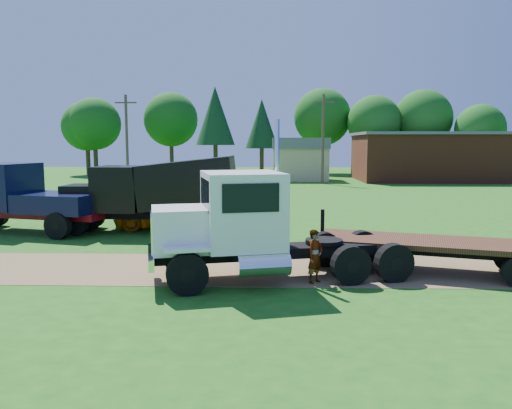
{
  "coord_description": "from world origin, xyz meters",
  "views": [
    {
      "loc": [
        0.7,
        -15.99,
        4.11
      ],
      "look_at": [
        0.11,
        4.4,
        1.6
      ],
      "focal_mm": 35.0,
      "sensor_mm": 36.0,
      "label": 1
    }
  ],
  "objects_px": {
    "black_dump_truck": "(156,191)",
    "orange_pickup": "(168,212)",
    "navy_truck": "(20,197)",
    "white_semi_tractor": "(245,226)",
    "spectator_a": "(315,256)",
    "flatbed_trailer": "(434,248)"
  },
  "relations": [
    {
      "from": "navy_truck",
      "to": "flatbed_trailer",
      "type": "distance_m",
      "value": 18.22
    },
    {
      "from": "orange_pickup",
      "to": "flatbed_trailer",
      "type": "xyz_separation_m",
      "value": [
        10.28,
        -8.58,
        0.07
      ]
    },
    {
      "from": "black_dump_truck",
      "to": "spectator_a",
      "type": "bearing_deg",
      "value": -50.57
    },
    {
      "from": "navy_truck",
      "to": "orange_pickup",
      "type": "height_order",
      "value": "navy_truck"
    },
    {
      "from": "orange_pickup",
      "to": "spectator_a",
      "type": "distance_m",
      "value": 11.78
    },
    {
      "from": "black_dump_truck",
      "to": "flatbed_trailer",
      "type": "xyz_separation_m",
      "value": [
        10.46,
        -7.01,
        -1.14
      ]
    },
    {
      "from": "orange_pickup",
      "to": "navy_truck",
      "type": "bearing_deg",
      "value": 84.64
    },
    {
      "from": "black_dump_truck",
      "to": "orange_pickup",
      "type": "distance_m",
      "value": 1.99
    },
    {
      "from": "orange_pickup",
      "to": "spectator_a",
      "type": "bearing_deg",
      "value": -166.69
    },
    {
      "from": "orange_pickup",
      "to": "spectator_a",
      "type": "xyz_separation_m",
      "value": [
        6.4,
        -9.89,
        0.06
      ]
    },
    {
      "from": "white_semi_tractor",
      "to": "black_dump_truck",
      "type": "distance_m",
      "value": 9.27
    },
    {
      "from": "white_semi_tractor",
      "to": "navy_truck",
      "type": "distance_m",
      "value": 13.51
    },
    {
      "from": "black_dump_truck",
      "to": "flatbed_trailer",
      "type": "height_order",
      "value": "black_dump_truck"
    },
    {
      "from": "navy_truck",
      "to": "flatbed_trailer",
      "type": "height_order",
      "value": "navy_truck"
    },
    {
      "from": "flatbed_trailer",
      "to": "spectator_a",
      "type": "bearing_deg",
      "value": -144.46
    },
    {
      "from": "white_semi_tractor",
      "to": "spectator_a",
      "type": "height_order",
      "value": "white_semi_tractor"
    },
    {
      "from": "white_semi_tractor",
      "to": "black_dump_truck",
      "type": "relative_size",
      "value": 1.0
    },
    {
      "from": "flatbed_trailer",
      "to": "spectator_a",
      "type": "relative_size",
      "value": 4.81
    },
    {
      "from": "orange_pickup",
      "to": "spectator_a",
      "type": "height_order",
      "value": "spectator_a"
    },
    {
      "from": "white_semi_tractor",
      "to": "navy_truck",
      "type": "height_order",
      "value": "white_semi_tractor"
    },
    {
      "from": "navy_truck",
      "to": "flatbed_trailer",
      "type": "bearing_deg",
      "value": -8.65
    },
    {
      "from": "white_semi_tractor",
      "to": "orange_pickup",
      "type": "height_order",
      "value": "white_semi_tractor"
    }
  ]
}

